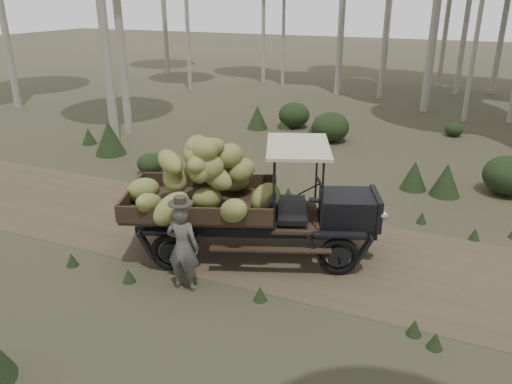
% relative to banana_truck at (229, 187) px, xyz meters
% --- Properties ---
extents(ground, '(120.00, 120.00, 0.00)m').
position_rel_banana_truck_xyz_m(ground, '(1.93, 0.75, -1.58)').
color(ground, '#473D2B').
rests_on(ground, ground).
extents(dirt_track, '(70.00, 4.00, 0.01)m').
position_rel_banana_truck_xyz_m(dirt_track, '(1.93, 0.75, -1.58)').
color(dirt_track, brown).
rests_on(dirt_track, ground).
extents(banana_truck, '(5.71, 3.79, 2.81)m').
position_rel_banana_truck_xyz_m(banana_truck, '(0.00, 0.00, 0.00)').
color(banana_truck, black).
rests_on(banana_truck, ground).
extents(farmer, '(0.69, 0.52, 1.94)m').
position_rel_banana_truck_xyz_m(farmer, '(-0.18, -1.65, -0.67)').
color(farmer, '#55524E').
rests_on(farmer, ground).
extents(undergrowth, '(24.56, 22.73, 1.39)m').
position_rel_banana_truck_xyz_m(undergrowth, '(0.64, 2.03, -1.04)').
color(undergrowth, '#233319').
rests_on(undergrowth, ground).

